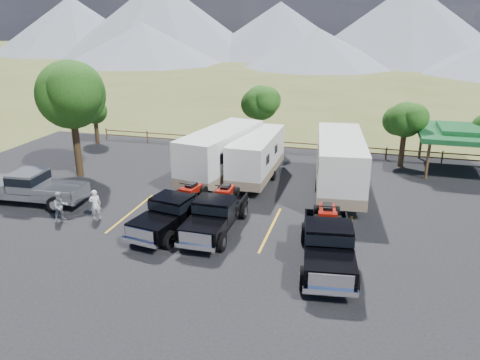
% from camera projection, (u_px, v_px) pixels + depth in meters
% --- Properties ---
extents(ground, '(320.00, 320.00, 0.00)m').
position_uv_depth(ground, '(209.00, 261.00, 21.10)').
color(ground, '#4C5423').
rests_on(ground, ground).
extents(asphalt_lot, '(44.00, 34.00, 0.04)m').
position_uv_depth(asphalt_lot, '(228.00, 233.00, 23.82)').
color(asphalt_lot, black).
rests_on(asphalt_lot, ground).
extents(stall_lines, '(12.12, 5.50, 0.01)m').
position_uv_depth(stall_lines, '(234.00, 224.00, 24.73)').
color(stall_lines, gold).
rests_on(stall_lines, asphalt_lot).
extents(tree_big_nw, '(5.54, 5.18, 7.84)m').
position_uv_depth(tree_big_nw, '(70.00, 95.00, 30.57)').
color(tree_big_nw, '#312413').
rests_on(tree_big_nw, ground).
extents(tree_ne_a, '(3.11, 2.92, 4.76)m').
position_uv_depth(tree_ne_a, '(405.00, 120.00, 33.19)').
color(tree_ne_a, '#312413').
rests_on(tree_ne_a, ground).
extents(tree_north, '(3.46, 3.24, 5.25)m').
position_uv_depth(tree_north, '(261.00, 103.00, 37.63)').
color(tree_north, '#312413').
rests_on(tree_north, ground).
extents(tree_nw_small, '(2.59, 2.43, 3.85)m').
position_uv_depth(tree_nw_small, '(94.00, 112.00, 39.64)').
color(tree_nw_small, '#312413').
rests_on(tree_nw_small, ground).
extents(rail_fence, '(36.12, 0.12, 1.00)m').
position_uv_depth(rail_fence, '(308.00, 147.00, 37.23)').
color(rail_fence, brown).
rests_on(rail_fence, ground).
extents(pavilion, '(6.20, 6.20, 3.22)m').
position_uv_depth(pavilion, '(465.00, 133.00, 32.41)').
color(pavilion, brown).
rests_on(pavilion, ground).
extents(mountain_range, '(209.00, 71.00, 20.00)m').
position_uv_depth(mountain_range, '(317.00, 27.00, 116.80)').
color(mountain_range, gray).
rests_on(mountain_range, ground).
extents(rig_left, '(2.96, 6.34, 2.03)m').
position_uv_depth(rig_left, '(175.00, 210.00, 24.04)').
color(rig_left, black).
rests_on(rig_left, asphalt_lot).
extents(rig_center, '(2.16, 6.06, 2.02)m').
position_uv_depth(rig_center, '(216.00, 213.00, 23.77)').
color(rig_center, black).
rests_on(rig_center, asphalt_lot).
extents(rig_right, '(2.98, 6.81, 2.20)m').
position_uv_depth(rig_right, '(328.00, 241.00, 20.57)').
color(rig_right, black).
rests_on(rig_right, asphalt_lot).
extents(trailer_left, '(4.00, 9.92, 3.43)m').
position_uv_depth(trailer_left, '(221.00, 155.00, 30.74)').
color(trailer_left, silver).
rests_on(trailer_left, asphalt_lot).
extents(trailer_center, '(2.40, 8.90, 3.10)m').
position_uv_depth(trailer_center, '(257.00, 157.00, 30.84)').
color(trailer_center, silver).
rests_on(trailer_center, asphalt_lot).
extents(trailer_right, '(3.58, 10.35, 3.58)m').
position_uv_depth(trailer_right, '(340.00, 165.00, 28.34)').
color(trailer_right, silver).
rests_on(trailer_right, asphalt_lot).
extents(pickup_silver, '(6.62, 2.62, 1.95)m').
position_uv_depth(pickup_silver, '(32.00, 187.00, 27.20)').
color(pickup_silver, gray).
rests_on(pickup_silver, asphalt_lot).
extents(person_a, '(0.73, 0.68, 1.67)m').
position_uv_depth(person_a, '(95.00, 205.00, 25.15)').
color(person_a, white).
rests_on(person_a, asphalt_lot).
extents(person_b, '(0.98, 1.01, 1.64)m').
position_uv_depth(person_b, '(60.00, 207.00, 24.92)').
color(person_b, gray).
rests_on(person_b, asphalt_lot).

